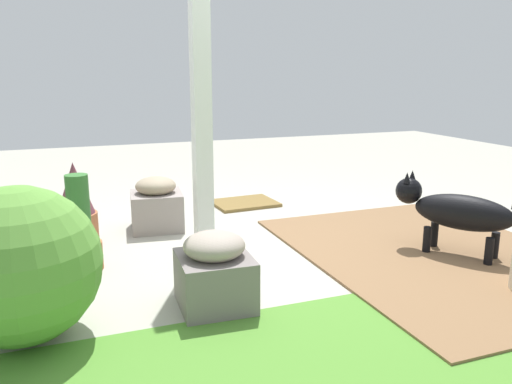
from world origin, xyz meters
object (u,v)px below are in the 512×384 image
terracotta_pot_spiky (76,206)px  porch_pillar (201,92)px  stone_planter_nearest (157,205)px  stone_planter_far (215,272)px  doormat (245,203)px  round_shrub (20,265)px  dog (454,210)px  terracotta_pot_tall (81,236)px

terracotta_pot_spiky → porch_pillar: bearing=145.9°
stone_planter_nearest → terracotta_pot_spiky: (0.63, 0.19, 0.10)m
stone_planter_far → doormat: (-0.91, -2.07, -0.19)m
porch_pillar → round_shrub: porch_pillar is taller
stone_planter_far → round_shrub: round_shrub is taller
stone_planter_nearest → stone_planter_far: 1.57m
porch_pillar → stone_planter_far: bearing=78.8°
porch_pillar → round_shrub: (1.13, 0.85, -0.76)m
round_shrub → dog: round_shrub is taller
round_shrub → doormat: round_shrub is taller
porch_pillar → doormat: (-0.75, -1.25, -1.13)m
porch_pillar → terracotta_pot_spiky: (0.83, -0.56, -0.85)m
round_shrub → terracotta_pot_tall: 0.93m
porch_pillar → doormat: porch_pillar is taller
stone_planter_nearest → doormat: stone_planter_nearest is taller
stone_planter_nearest → terracotta_pot_spiky: bearing=16.9°
terracotta_pot_tall → dog: size_ratio=0.83×
stone_planter_far → terracotta_pot_tall: size_ratio=0.68×
terracotta_pot_spiky → terracotta_pot_tall: (-0.01, 0.54, -0.07)m
round_shrub → terracotta_pot_spiky: size_ratio=1.21×
porch_pillar → terracotta_pot_spiky: 1.31m
doormat → terracotta_pot_spiky: bearing=23.6°
doormat → stone_planter_nearest: bearing=27.6°
terracotta_pot_tall → dog: terracotta_pot_tall is taller
round_shrub → terracotta_pot_spiky: 1.44m
terracotta_pot_tall → round_shrub: bearing=70.7°
stone_planter_nearest → terracotta_pot_tall: (0.63, 0.74, 0.02)m
stone_planter_nearest → terracotta_pot_tall: 0.97m
stone_planter_nearest → terracotta_pot_tall: bearing=49.6°
terracotta_pot_tall → dog: (-2.47, 0.65, 0.10)m
terracotta_pot_spiky → stone_planter_far: bearing=115.9°
terracotta_pot_spiky → dog: (-2.47, 1.19, 0.03)m
porch_pillar → dog: bearing=159.0°
porch_pillar → stone_planter_far: (0.16, 0.82, -0.94)m
stone_planter_nearest → round_shrub: bearing=59.9°
stone_planter_nearest → terracotta_pot_tall: size_ratio=0.71×
doormat → round_shrub: bearing=48.2°
stone_planter_far → round_shrub: (0.97, 0.03, 0.18)m
porch_pillar → doormat: 1.85m
stone_planter_nearest → terracotta_pot_spiky: 0.67m
stone_planter_far → terracotta_pot_tall: 1.07m
stone_planter_far → dog: bearing=-174.0°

